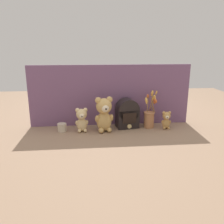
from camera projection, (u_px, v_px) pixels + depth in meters
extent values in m
plane|color=#8E7056|center=(112.00, 130.00, 2.13)|extent=(4.00, 4.00, 0.00)
cube|color=#704C70|center=(111.00, 95.00, 2.21)|extent=(1.50, 0.02, 0.57)
ellipsoid|color=tan|center=(104.00, 121.00, 2.09)|extent=(0.15, 0.13, 0.18)
sphere|color=tan|center=(104.00, 106.00, 2.05)|extent=(0.14, 0.14, 0.14)
sphere|color=beige|center=(105.00, 108.00, 2.00)|extent=(0.07, 0.07, 0.07)
sphere|color=black|center=(106.00, 109.00, 1.98)|extent=(0.02, 0.02, 0.02)
sphere|color=tan|center=(109.00, 100.00, 2.05)|extent=(0.05, 0.05, 0.05)
sphere|color=tan|center=(98.00, 100.00, 2.02)|extent=(0.05, 0.05, 0.05)
ellipsoid|color=tan|center=(111.00, 118.00, 2.08)|extent=(0.05, 0.07, 0.08)
ellipsoid|color=tan|center=(97.00, 119.00, 2.05)|extent=(0.05, 0.07, 0.08)
ellipsoid|color=tan|center=(109.00, 130.00, 2.08)|extent=(0.06, 0.08, 0.04)
ellipsoid|color=tan|center=(101.00, 130.00, 2.06)|extent=(0.06, 0.08, 0.04)
ellipsoid|color=#DBBC84|center=(82.00, 125.00, 2.09)|extent=(0.10, 0.08, 0.12)
sphere|color=#DBBC84|center=(82.00, 114.00, 2.06)|extent=(0.09, 0.09, 0.09)
sphere|color=beige|center=(82.00, 116.00, 2.03)|extent=(0.05, 0.05, 0.05)
sphere|color=black|center=(82.00, 117.00, 2.01)|extent=(0.01, 0.01, 0.01)
sphere|color=#DBBC84|center=(85.00, 110.00, 2.06)|extent=(0.04, 0.04, 0.04)
sphere|color=#DBBC84|center=(77.00, 110.00, 2.04)|extent=(0.04, 0.04, 0.04)
ellipsoid|color=#DBBC84|center=(87.00, 122.00, 2.08)|extent=(0.03, 0.04, 0.06)
ellipsoid|color=#DBBC84|center=(77.00, 123.00, 2.07)|extent=(0.03, 0.04, 0.06)
ellipsoid|color=#DBBC84|center=(85.00, 130.00, 2.08)|extent=(0.03, 0.05, 0.03)
ellipsoid|color=#DBBC84|center=(79.00, 131.00, 2.07)|extent=(0.03, 0.05, 0.03)
ellipsoid|color=tan|center=(166.00, 124.00, 2.16)|extent=(0.08, 0.06, 0.10)
sphere|color=tan|center=(167.00, 116.00, 2.14)|extent=(0.07, 0.07, 0.07)
sphere|color=beige|center=(167.00, 117.00, 2.12)|extent=(0.04, 0.04, 0.04)
sphere|color=black|center=(168.00, 118.00, 2.10)|extent=(0.01, 0.01, 0.01)
sphere|color=tan|center=(170.00, 113.00, 2.13)|extent=(0.03, 0.03, 0.03)
sphere|color=tan|center=(164.00, 113.00, 2.13)|extent=(0.03, 0.03, 0.03)
ellipsoid|color=tan|center=(170.00, 122.00, 2.15)|extent=(0.02, 0.03, 0.04)
ellipsoid|color=tan|center=(163.00, 122.00, 2.15)|extent=(0.02, 0.03, 0.04)
ellipsoid|color=tan|center=(168.00, 128.00, 2.15)|extent=(0.03, 0.04, 0.02)
ellipsoid|color=tan|center=(164.00, 128.00, 2.15)|extent=(0.03, 0.04, 0.02)
cylinder|color=#AD7047|center=(149.00, 120.00, 2.19)|extent=(0.09, 0.09, 0.15)
torus|color=#AD7047|center=(149.00, 113.00, 2.17)|extent=(0.10, 0.10, 0.01)
cylinder|color=olive|center=(153.00, 107.00, 2.14)|extent=(0.02, 0.03, 0.11)
ellipsoid|color=#C65B28|center=(155.00, 101.00, 2.12)|extent=(0.04, 0.05, 0.07)
cylinder|color=olive|center=(151.00, 105.00, 2.18)|extent=(0.04, 0.03, 0.12)
ellipsoid|color=gold|center=(153.00, 99.00, 2.18)|extent=(0.04, 0.04, 0.06)
cylinder|color=olive|center=(153.00, 105.00, 2.12)|extent=(0.04, 0.03, 0.15)
ellipsoid|color=gold|center=(155.00, 97.00, 2.08)|extent=(0.03, 0.03, 0.05)
cylinder|color=olive|center=(154.00, 102.00, 2.17)|extent=(0.03, 0.06, 0.17)
ellipsoid|color=gold|center=(156.00, 93.00, 2.16)|extent=(0.03, 0.03, 0.05)
cylinder|color=olive|center=(151.00, 102.00, 2.17)|extent=(0.03, 0.03, 0.17)
ellipsoid|color=gold|center=(152.00, 93.00, 2.16)|extent=(0.04, 0.04, 0.06)
cylinder|color=olive|center=(153.00, 107.00, 2.11)|extent=(0.05, 0.03, 0.12)
ellipsoid|color=#C65B28|center=(156.00, 101.00, 2.07)|extent=(0.05, 0.04, 0.05)
cylinder|color=olive|center=(147.00, 106.00, 2.13)|extent=(0.02, 0.03, 0.11)
ellipsoid|color=gold|center=(146.00, 101.00, 2.11)|extent=(0.04, 0.04, 0.06)
cylinder|color=olive|center=(148.00, 104.00, 2.17)|extent=(0.02, 0.01, 0.14)
ellipsoid|color=#C65B28|center=(148.00, 96.00, 2.15)|extent=(0.03, 0.03, 0.04)
cube|color=black|center=(127.00, 118.00, 2.18)|extent=(0.21, 0.15, 0.17)
cylinder|color=black|center=(127.00, 109.00, 2.16)|extent=(0.21, 0.15, 0.20)
cube|color=black|center=(130.00, 118.00, 2.12)|extent=(0.13, 0.02, 0.09)
cylinder|color=#D6BC7A|center=(129.00, 126.00, 2.14)|extent=(0.04, 0.01, 0.04)
cylinder|color=beige|center=(62.00, 128.00, 2.10)|extent=(0.08, 0.08, 0.06)
cylinder|color=beige|center=(62.00, 124.00, 2.09)|extent=(0.08, 0.08, 0.01)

